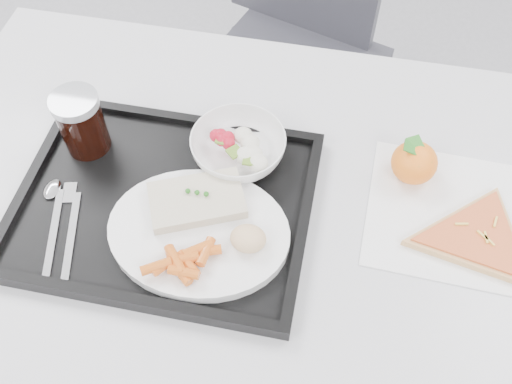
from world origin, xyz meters
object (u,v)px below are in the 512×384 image
(dinner_plate, at_px, (199,232))
(cola_glass, at_px, (81,122))
(chair, at_px, (294,29))
(pizza_slice, at_px, (477,238))
(tray, at_px, (165,204))
(salad_bowl, at_px, (238,148))
(tangerine, at_px, (414,162))
(table, at_px, (267,239))

(dinner_plate, height_order, cola_glass, cola_glass)
(chair, height_order, cola_glass, chair)
(pizza_slice, bearing_deg, chair, 118.50)
(tray, bearing_deg, salad_bowl, 49.51)
(pizza_slice, bearing_deg, tray, -176.03)
(pizza_slice, bearing_deg, dinner_plate, -168.89)
(salad_bowl, distance_m, pizza_slice, 0.39)
(tangerine, bearing_deg, tray, -159.67)
(cola_glass, height_order, pizza_slice, cola_glass)
(tray, relative_size, pizza_slice, 1.61)
(tray, bearing_deg, tangerine, 20.33)
(chair, bearing_deg, pizza_slice, -61.50)
(cola_glass, relative_size, tangerine, 1.34)
(chair, xyz_separation_m, tangerine, (0.27, -0.58, 0.25))
(table, distance_m, tray, 0.18)
(cola_glass, xyz_separation_m, tangerine, (0.53, 0.05, -0.04))
(dinner_plate, relative_size, cola_glass, 2.50)
(table, bearing_deg, dinner_plate, -146.31)
(tray, relative_size, salad_bowl, 2.96)
(pizza_slice, bearing_deg, tangerine, 134.18)
(salad_bowl, relative_size, cola_glass, 1.41)
(dinner_plate, distance_m, tangerine, 0.36)
(tray, relative_size, tangerine, 5.60)
(chair, height_order, tray, chair)
(chair, relative_size, dinner_plate, 3.44)
(salad_bowl, bearing_deg, cola_glass, -174.60)
(tangerine, bearing_deg, cola_glass, -174.43)
(cola_glass, distance_m, pizza_slice, 0.63)
(cola_glass, height_order, tangerine, cola_glass)
(pizza_slice, bearing_deg, cola_glass, 175.14)
(chair, distance_m, pizza_slice, 0.81)
(table, relative_size, chair, 1.29)
(tray, distance_m, dinner_plate, 0.08)
(tray, height_order, tangerine, tangerine)
(cola_glass, distance_m, tangerine, 0.53)
(dinner_plate, distance_m, salad_bowl, 0.16)
(table, distance_m, cola_glass, 0.35)
(table, xyz_separation_m, salad_bowl, (-0.07, 0.10, 0.11))
(table, relative_size, dinner_plate, 4.44)
(tray, relative_size, cola_glass, 4.17)
(cola_glass, bearing_deg, chair, 68.07)
(table, distance_m, chair, 0.72)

